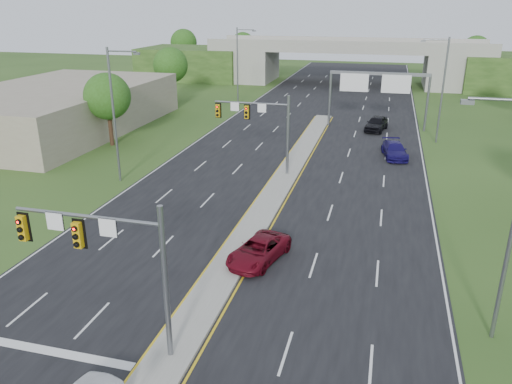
{
  "coord_description": "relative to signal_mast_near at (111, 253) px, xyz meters",
  "views": [
    {
      "loc": [
        7.96,
        -15.93,
        14.16
      ],
      "look_at": [
        0.46,
        12.56,
        3.0
      ],
      "focal_mm": 35.0,
      "sensor_mm": 36.0,
      "label": 1
    }
  ],
  "objects": [
    {
      "name": "lane_markings",
      "position": [
        1.66,
        28.99,
        -4.7
      ],
      "size": [
        23.72,
        160.0,
        0.01
      ],
      "color": "gold",
      "rests_on": "road"
    },
    {
      "name": "tree_l_near",
      "position": [
        -17.74,
        30.07,
        0.45
      ],
      "size": [
        4.8,
        4.8,
        7.6
      ],
      "color": "#382316",
      "rests_on": "ground"
    },
    {
      "name": "tree_back_a",
      "position": [
        -35.74,
        94.07,
        1.11
      ],
      "size": [
        6.0,
        6.0,
        8.85
      ],
      "color": "#382316",
      "rests_on": "ground"
    },
    {
      "name": "overpass",
      "position": [
        2.26,
        80.07,
        -1.17
      ],
      "size": [
        80.0,
        14.0,
        8.1
      ],
      "color": "gray",
      "rests_on": "ground"
    },
    {
      "name": "lightpole_l_mid",
      "position": [
        -11.03,
        20.07,
        1.38
      ],
      "size": [
        2.85,
        0.25,
        11.0
      ],
      "color": "slate",
      "rests_on": "ground"
    },
    {
      "name": "tree_back_b",
      "position": [
        -21.74,
        94.07,
        0.78
      ],
      "size": [
        5.6,
        5.6,
        8.32
      ],
      "color": "#382316",
      "rests_on": "ground"
    },
    {
      "name": "sign_gantry",
      "position": [
        8.95,
        44.99,
        0.51
      ],
      "size": [
        11.58,
        0.44,
        6.67
      ],
      "color": "slate",
      "rests_on": "ground"
    },
    {
      "name": "signal_mast_far",
      "position": [
        0.0,
        25.0,
        0.0
      ],
      "size": [
        6.62,
        0.6,
        7.0
      ],
      "color": "slate",
      "rests_on": "ground"
    },
    {
      "name": "lightpole_r_near",
      "position": [
        15.56,
        5.07,
        1.38
      ],
      "size": [
        2.85,
        0.25,
        11.0
      ],
      "color": "slate",
      "rests_on": "ground"
    },
    {
      "name": "ground",
      "position": [
        2.26,
        0.07,
        -4.73
      ],
      "size": [
        240.0,
        240.0,
        0.0
      ],
      "primitive_type": "plane",
      "color": "#284619",
      "rests_on": "ground"
    },
    {
      "name": "median",
      "position": [
        2.26,
        23.07,
        -4.63
      ],
      "size": [
        2.0,
        54.0,
        0.16
      ],
      "primitive_type": "cube",
      "color": "gray",
      "rests_on": "road"
    },
    {
      "name": "signal_mast_near",
      "position": [
        0.0,
        0.0,
        0.0
      ],
      "size": [
        6.62,
        0.6,
        7.0
      ],
      "color": "slate",
      "rests_on": "ground"
    },
    {
      "name": "commercial_building",
      "position": [
        -27.74,
        35.07,
        -2.23
      ],
      "size": [
        18.0,
        30.0,
        5.0
      ],
      "primitive_type": "cube",
      "color": "gray",
      "rests_on": "ground"
    },
    {
      "name": "tree_back_c",
      "position": [
        26.26,
        94.07,
        0.78
      ],
      "size": [
        5.6,
        5.6,
        8.32
      ],
      "color": "#382316",
      "rests_on": "ground"
    },
    {
      "name": "car_far_c",
      "position": [
        9.26,
        43.88,
        -3.85
      ],
      "size": [
        2.95,
        5.34,
        1.72
      ],
      "primitive_type": "imported",
      "rotation": [
        0.0,
        0.0,
        -0.19
      ],
      "color": "black",
      "rests_on": "road"
    },
    {
      "name": "lightpole_r_far",
      "position": [
        15.56,
        40.07,
        1.38
      ],
      "size": [
        2.85,
        0.25,
        11.0
      ],
      "color": "slate",
      "rests_on": "ground"
    },
    {
      "name": "car_far_b",
      "position": [
        11.37,
        33.02,
        -3.98
      ],
      "size": [
        2.9,
        5.31,
        1.46
      ],
      "primitive_type": "imported",
      "rotation": [
        0.0,
        0.0,
        0.18
      ],
      "color": "#150D52",
      "rests_on": "road"
    },
    {
      "name": "lightpole_l_far",
      "position": [
        -11.03,
        55.07,
        1.38
      ],
      "size": [
        2.85,
        0.25,
        11.0
      ],
      "color": "slate",
      "rests_on": "ground"
    },
    {
      "name": "car_far_a",
      "position": [
        3.76,
        9.29,
        -4.03
      ],
      "size": [
        3.38,
        5.25,
        1.35
      ],
      "primitive_type": "imported",
      "rotation": [
        0.0,
        0.0,
        -0.25
      ],
      "color": "#5E0916",
      "rests_on": "road"
    },
    {
      "name": "road",
      "position": [
        2.26,
        35.07,
        -4.72
      ],
      "size": [
        24.0,
        160.0,
        0.02
      ],
      "primitive_type": "cube",
      "color": "black",
      "rests_on": "ground"
    },
    {
      "name": "tree_l_mid",
      "position": [
        -21.74,
        55.07,
        0.78
      ],
      "size": [
        5.2,
        5.2,
        8.12
      ],
      "color": "#382316",
      "rests_on": "ground"
    }
  ]
}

